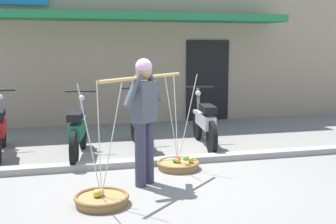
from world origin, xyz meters
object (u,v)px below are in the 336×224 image
object	(u,v)px
fruit_basket_left_side	(178,164)
motorcycle_nearest_shop	(0,129)
motorcycle_third_in_row	(141,125)
motorcycle_end_of_row	(205,123)
motorcycle_second_in_row	(78,131)
fruit_basket_right_side	(101,198)
fruit_vendor	(144,113)

from	to	relation	value
fruit_basket_left_side	motorcycle_nearest_shop	size ratio (longest dim) A/B	0.80
motorcycle_third_in_row	motorcycle_end_of_row	bearing A→B (deg)	-4.51
motorcycle_second_in_row	motorcycle_end_of_row	world-z (taller)	same
fruit_basket_right_side	fruit_basket_left_side	bearing A→B (deg)	43.26
fruit_basket_right_side	motorcycle_second_in_row	xyz separation A→B (m)	(-0.18, 2.24, 0.38)
fruit_vendor	fruit_basket_right_side	world-z (taller)	fruit_vendor
fruit_basket_left_side	motorcycle_nearest_shop	world-z (taller)	fruit_basket_left_side
motorcycle_third_in_row	motorcycle_end_of_row	size ratio (longest dim) A/B	1.00
fruit_vendor	fruit_basket_left_side	bearing A→B (deg)	43.19
fruit_basket_right_side	motorcycle_third_in_row	distance (m)	2.75
fruit_basket_left_side	motorcycle_third_in_row	xyz separation A→B (m)	(-0.33, 1.37, 0.38)
fruit_basket_left_side	motorcycle_second_in_row	bearing A→B (deg)	144.17
fruit_basket_left_side	motorcycle_end_of_row	distance (m)	1.58
fruit_basket_right_side	motorcycle_nearest_shop	distance (m)	3.13
motorcycle_nearest_shop	fruit_basket_left_side	bearing A→B (deg)	-29.30
motorcycle_second_in_row	fruit_vendor	bearing A→B (deg)	-63.75
fruit_vendor	motorcycle_second_in_row	size ratio (longest dim) A/B	0.94
fruit_basket_right_side	motorcycle_nearest_shop	bearing A→B (deg)	118.30
motorcycle_nearest_shop	motorcycle_second_in_row	world-z (taller)	same
fruit_basket_left_side	motorcycle_third_in_row	size ratio (longest dim) A/B	0.80
fruit_basket_left_side	fruit_basket_right_side	bearing A→B (deg)	-136.74
motorcycle_third_in_row	motorcycle_end_of_row	world-z (taller)	same
fruit_vendor	motorcycle_nearest_shop	bearing A→B (deg)	134.60
fruit_basket_right_side	motorcycle_second_in_row	size ratio (longest dim) A/B	0.80
motorcycle_third_in_row	motorcycle_end_of_row	xyz separation A→B (m)	(1.19, -0.09, 0.00)
fruit_vendor	motorcycle_nearest_shop	xyz separation A→B (m)	(-2.11, 2.14, -0.53)
motorcycle_nearest_shop	fruit_basket_right_side	bearing A→B (deg)	-61.70
fruit_vendor	fruit_basket_left_side	distance (m)	1.26
fruit_basket_right_side	motorcycle_second_in_row	world-z (taller)	fruit_basket_right_side
fruit_vendor	motorcycle_end_of_row	world-z (taller)	fruit_vendor
motorcycle_nearest_shop	motorcycle_end_of_row	bearing A→B (deg)	-4.27
motorcycle_nearest_shop	fruit_vendor	bearing A→B (deg)	-45.40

